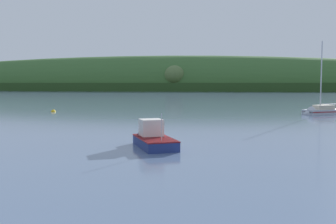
# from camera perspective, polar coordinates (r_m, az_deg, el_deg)

# --- Properties ---
(far_shoreline_hill) EXTENTS (596.80, 106.27, 46.56)m
(far_shoreline_hill) POSITION_cam_1_polar(r_m,az_deg,el_deg) (257.43, -1.42, 3.30)
(far_shoreline_hill) COLOR #27431B
(far_shoreline_hill) RESTS_ON ground
(sailboat_far_left) EXTENTS (7.84, 6.37, 12.88)m
(sailboat_far_left) POSITION_cam_1_polar(r_m,az_deg,el_deg) (66.28, 21.73, -0.12)
(sailboat_far_left) COLOR #ADB2BC
(sailboat_far_left) RESTS_ON ground
(fishing_boat_moored) EXTENTS (4.83, 6.03, 3.68)m
(fishing_boat_moored) POSITION_cam_1_polar(r_m,az_deg,el_deg) (30.49, -2.28, -4.29)
(fishing_boat_moored) COLOR navy
(fishing_boat_moored) RESTS_ON ground
(mooring_buoy_foreground) EXTENTS (0.78, 0.78, 0.86)m
(mooring_buoy_foreground) POSITION_cam_1_polar(r_m,az_deg,el_deg) (69.69, -16.73, 0.03)
(mooring_buoy_foreground) COLOR yellow
(mooring_buoy_foreground) RESTS_ON ground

